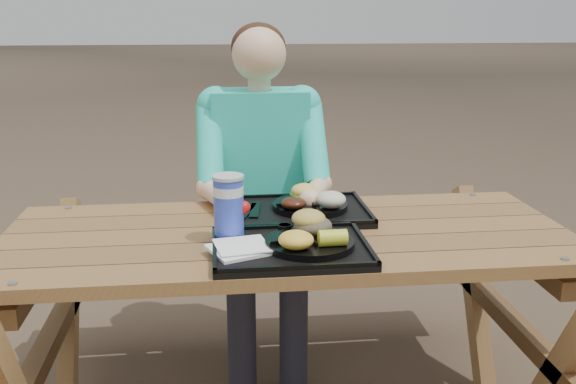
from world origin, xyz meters
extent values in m
cube|color=black|center=(-0.01, -0.19, 0.76)|extent=(0.45, 0.35, 0.02)
cube|color=black|center=(0.07, 0.16, 0.76)|extent=(0.45, 0.35, 0.02)
cylinder|color=black|center=(0.04, -0.20, 0.78)|extent=(0.26, 0.26, 0.02)
cylinder|color=black|center=(0.10, 0.17, 0.78)|extent=(0.26, 0.26, 0.02)
cube|color=white|center=(-0.17, -0.21, 0.78)|extent=(0.20, 0.20, 0.02)
cylinder|color=#1933BF|center=(-0.19, -0.09, 0.86)|extent=(0.09, 0.09, 0.18)
cylinder|color=black|center=(-0.02, -0.07, 0.78)|extent=(0.05, 0.05, 0.03)
cylinder|color=yellow|center=(0.05, -0.06, 0.79)|extent=(0.06, 0.06, 0.03)
ellipsoid|color=yellow|center=(-0.01, -0.26, 0.81)|extent=(0.10, 0.10, 0.05)
cube|color=black|center=(-0.09, 0.17, 0.77)|extent=(0.05, 0.18, 0.01)
ellipsoid|color=#411B0D|center=(0.03, 0.11, 0.81)|extent=(0.09, 0.09, 0.04)
ellipsoid|color=beige|center=(0.16, 0.11, 0.82)|extent=(0.10, 0.10, 0.06)
camera|label=1|loc=(-0.22, -1.93, 1.42)|focal=40.00mm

